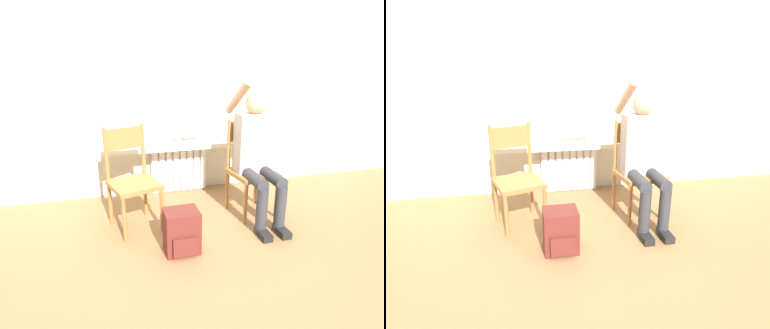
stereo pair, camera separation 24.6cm
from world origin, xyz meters
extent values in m
plane|color=olive|center=(0.00, 0.00, 0.00)|extent=(12.00, 12.00, 0.00)
cube|color=beige|center=(0.00, 1.23, 1.35)|extent=(7.00, 0.06, 2.70)
cube|color=white|center=(0.00, 1.16, 0.28)|extent=(0.65, 0.05, 0.56)
cube|color=white|center=(-0.28, 1.12, 0.28)|extent=(0.06, 0.03, 0.53)
cube|color=white|center=(-0.20, 1.12, 0.28)|extent=(0.06, 0.03, 0.53)
cube|color=white|center=(-0.12, 1.12, 0.28)|extent=(0.06, 0.03, 0.53)
cube|color=white|center=(-0.04, 1.12, 0.28)|extent=(0.06, 0.03, 0.53)
cube|color=white|center=(0.04, 1.12, 0.28)|extent=(0.06, 0.03, 0.53)
cube|color=white|center=(0.12, 1.12, 0.28)|extent=(0.06, 0.03, 0.53)
cube|color=white|center=(0.20, 1.12, 0.28)|extent=(0.06, 0.03, 0.53)
cube|color=white|center=(0.28, 1.12, 0.28)|extent=(0.06, 0.03, 0.53)
cube|color=silver|center=(0.00, 1.05, 0.58)|extent=(1.68, 0.29, 0.05)
cube|color=white|center=(0.00, 1.20, 1.26)|extent=(1.61, 0.01, 1.31)
cube|color=#9E6B38|center=(-0.57, 0.41, 0.42)|extent=(0.51, 0.51, 0.04)
cylinder|color=#9E6B38|center=(-0.69, 0.19, 0.20)|extent=(0.04, 0.04, 0.40)
cylinder|color=#9E6B38|center=(-0.35, 0.29, 0.20)|extent=(0.04, 0.04, 0.40)
cylinder|color=#9E6B38|center=(-0.79, 0.52, 0.20)|extent=(0.04, 0.04, 0.40)
cylinder|color=#9E6B38|center=(-0.46, 0.63, 0.20)|extent=(0.04, 0.04, 0.40)
cylinder|color=#9E6B38|center=(-0.79, 0.52, 0.69)|extent=(0.04, 0.04, 0.49)
cylinder|color=#9E6B38|center=(-0.46, 0.63, 0.69)|extent=(0.04, 0.04, 0.49)
cube|color=#9E6B38|center=(-0.63, 0.58, 0.81)|extent=(0.35, 0.13, 0.20)
cube|color=#9E6B38|center=(0.57, 0.41, 0.42)|extent=(0.46, 0.46, 0.04)
cylinder|color=#9E6B38|center=(0.42, 0.21, 0.20)|extent=(0.04, 0.04, 0.40)
cylinder|color=#9E6B38|center=(0.77, 0.26, 0.20)|extent=(0.04, 0.04, 0.40)
cylinder|color=#9E6B38|center=(0.37, 0.56, 0.20)|extent=(0.04, 0.04, 0.40)
cylinder|color=#9E6B38|center=(0.72, 0.61, 0.20)|extent=(0.04, 0.04, 0.40)
cylinder|color=#9E6B38|center=(0.37, 0.56, 0.69)|extent=(0.04, 0.04, 0.49)
cylinder|color=#9E6B38|center=(0.72, 0.61, 0.69)|extent=(0.04, 0.04, 0.49)
cube|color=#9E6B38|center=(0.55, 0.58, 0.81)|extent=(0.36, 0.08, 0.20)
cylinder|color=#333338|center=(0.48, 0.21, 0.46)|extent=(0.11, 0.43, 0.11)
cylinder|color=#333338|center=(0.66, 0.21, 0.46)|extent=(0.11, 0.43, 0.11)
cylinder|color=#333338|center=(0.48, 0.00, 0.22)|extent=(0.10, 0.10, 0.43)
cylinder|color=#333338|center=(0.66, 0.00, 0.22)|extent=(0.10, 0.10, 0.43)
cube|color=black|center=(0.48, -0.06, 0.03)|extent=(0.09, 0.20, 0.06)
cube|color=black|center=(0.66, -0.06, 0.03)|extent=(0.09, 0.20, 0.06)
cube|color=#AD9E93|center=(0.57, 0.43, 0.73)|extent=(0.34, 0.20, 0.56)
sphere|color=tan|center=(0.57, 0.43, 1.09)|extent=(0.19, 0.19, 0.19)
cylinder|color=tan|center=(0.45, 0.57, 1.14)|extent=(0.08, 0.50, 0.38)
cylinder|color=#AD9E93|center=(0.73, 0.39, 0.70)|extent=(0.08, 0.08, 0.45)
cylinder|color=silver|center=(0.08, 1.07, 0.74)|extent=(0.32, 0.11, 0.11)
sphere|color=silver|center=(0.27, 1.07, 0.75)|extent=(0.09, 0.09, 0.09)
cone|color=silver|center=(0.27, 1.05, 0.79)|extent=(0.03, 0.03, 0.03)
cone|color=silver|center=(0.27, 1.09, 0.79)|extent=(0.03, 0.03, 0.03)
cylinder|color=silver|center=(0.19, 1.04, 0.64)|extent=(0.03, 0.03, 0.08)
cylinder|color=silver|center=(0.19, 1.09, 0.64)|extent=(0.03, 0.03, 0.08)
cylinder|color=silver|center=(-0.03, 1.04, 0.64)|extent=(0.03, 0.03, 0.08)
cylinder|color=silver|center=(-0.03, 1.09, 0.64)|extent=(0.03, 0.03, 0.08)
cylinder|color=silver|center=(-0.12, 1.07, 0.76)|extent=(0.21, 0.03, 0.13)
cube|color=maroon|center=(-0.26, -0.07, 0.18)|extent=(0.28, 0.22, 0.36)
cube|color=maroon|center=(-0.26, -0.20, 0.11)|extent=(0.19, 0.03, 0.16)
camera|label=1|loc=(-0.76, -2.28, 1.50)|focal=30.00mm
camera|label=2|loc=(-0.52, -2.34, 1.50)|focal=30.00mm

